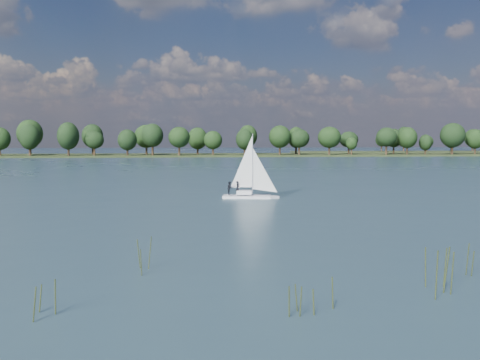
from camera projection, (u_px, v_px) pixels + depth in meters
name	position (u px, v px, depth m)	size (l,w,h in m)	color
ground	(237.00, 169.00, 137.20)	(700.00, 700.00, 0.00)	#233342
far_shore	(212.00, 156.00, 248.19)	(660.00, 40.00, 1.50)	black
far_shore_back	(479.00, 152.00, 313.46)	(220.00, 30.00, 1.40)	black
sailboat	(247.00, 180.00, 69.46)	(6.90, 3.07, 8.78)	silver
treeline	(186.00, 138.00, 242.42)	(562.25, 73.93, 17.74)	black
reeds	(452.00, 265.00, 28.99)	(57.28, 12.07, 2.19)	#283316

